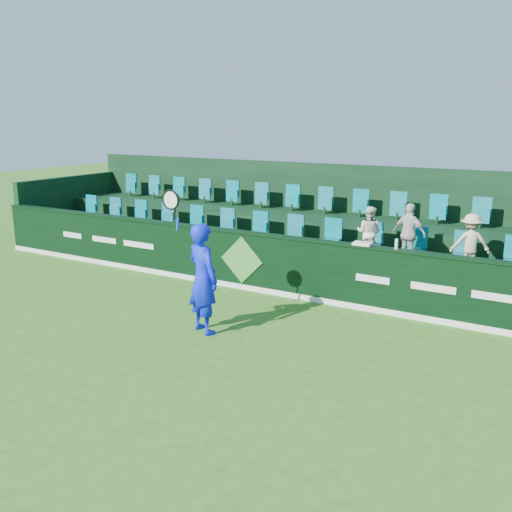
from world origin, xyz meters
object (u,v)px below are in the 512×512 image
Objects in this scene: tennis_player at (203,278)px; spectator_middle at (409,234)px; towel at (362,244)px; spectator_right at (470,243)px; spectator_left at (369,233)px; drinks_bottle at (397,244)px.

spectator_middle is (2.65, 3.83, 0.42)m from tennis_player.
spectator_middle is at bearing 60.65° from towel.
spectator_left is at bearing -21.06° from spectator_right.
spectator_left is 5.90× the size of drinks_bottle.
spectator_right reaches higher than towel.
spectator_right is at bearing -165.86° from spectator_middle.
spectator_left is 0.99× the size of spectator_right.
tennis_player is 2.25× the size of spectator_left.
drinks_bottle is at bearing 22.41° from spectator_right.
drinks_bottle is (2.72, 2.71, 0.42)m from tennis_player.
spectator_right is 5.98× the size of drinks_bottle.
tennis_player reaches higher than drinks_bottle.
spectator_right is (2.14, 0.00, 0.01)m from spectator_left.
spectator_middle is 6.58× the size of drinks_bottle.
towel is (2.02, 2.71, 0.34)m from tennis_player.
drinks_bottle is at bearing 107.54° from spectator_middle.
drinks_bottle is at bearing 130.47° from spectator_left.
towel is at bearing 103.16° from spectator_left.
spectator_right is at bearing 44.49° from tennis_player.
tennis_player is 2.22× the size of spectator_right.
drinks_bottle is (0.96, -1.12, 0.06)m from spectator_left.
spectator_right is at bearing 30.81° from towel.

